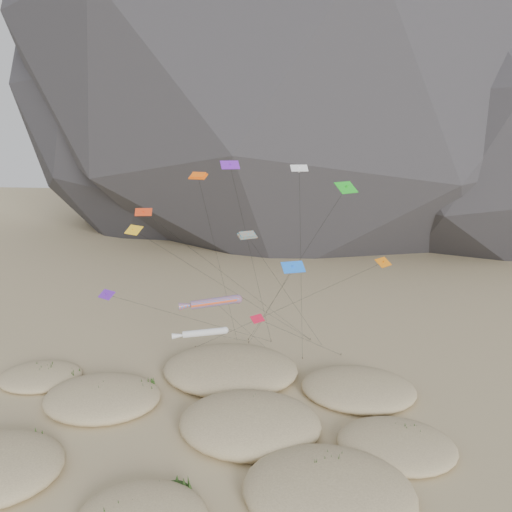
{
  "coord_description": "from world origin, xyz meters",
  "views": [
    {
      "loc": [
        10.25,
        -40.44,
        27.77
      ],
      "look_at": [
        2.79,
        12.0,
        15.65
      ],
      "focal_mm": 35.0,
      "sensor_mm": 36.0,
      "label": 1
    }
  ],
  "objects": [
    {
      "name": "dune_grass",
      "position": [
        -1.41,
        3.81,
        0.82
      ],
      "size": [
        44.39,
        28.09,
        1.47
      ],
      "color": "black",
      "rests_on": "ground"
    },
    {
      "name": "delta_kites",
      "position": [
        2.11,
        11.27,
        17.86
      ],
      "size": [
        33.01,
        21.75,
        25.75
      ],
      "color": "red",
      "rests_on": "ground"
    },
    {
      "name": "dunes",
      "position": [
        -0.17,
        4.02,
        0.65
      ],
      "size": [
        50.85,
        36.49,
        3.45
      ],
      "color": "#CCB789",
      "rests_on": "ground"
    },
    {
      "name": "white_tube_kite",
      "position": [
        -2.09,
        6.56,
        8.59
      ],
      "size": [
        5.74,
        19.86,
        9.19
      ],
      "color": "silver",
      "rests_on": "ground"
    },
    {
      "name": "rainbow_tube_kite",
      "position": [
        -2.05,
        11.43,
        10.32
      ],
      "size": [
        8.37,
        13.48,
        11.12
      ],
      "color": "#FF521A",
      "rests_on": "ground"
    },
    {
      "name": "orange_parafoil",
      "position": [
        -4.51,
        16.27,
        23.63
      ],
      "size": [
        3.9,
        10.22,
        24.42
      ],
      "color": "#FF5E0D",
      "rests_on": "ground"
    },
    {
      "name": "kite_stakes",
      "position": [
        2.31,
        24.57,
        0.15
      ],
      "size": [
        19.99,
        7.35,
        0.3
      ],
      "color": "#3F2D1E",
      "rests_on": "ground"
    },
    {
      "name": "multi_parafoil",
      "position": [
        2.05,
        11.74,
        17.75
      ],
      "size": [
        9.41,
        14.99,
        18.44
      ],
      "color": "orange",
      "rests_on": "ground"
    },
    {
      "name": "ground",
      "position": [
        0.0,
        0.0,
        0.0
      ],
      "size": [
        500.0,
        500.0,
        0.0
      ],
      "primitive_type": "plane",
      "color": "#CCB789",
      "rests_on": "ground"
    }
  ]
}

